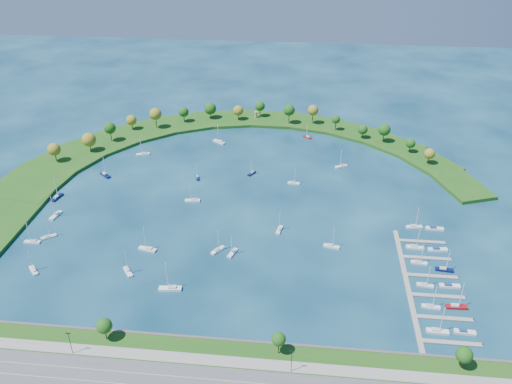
# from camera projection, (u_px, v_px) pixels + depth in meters

# --- Properties ---
(ground) EXTENTS (700.00, 700.00, 0.00)m
(ground) POSITION_uv_depth(u_px,v_px,m) (246.00, 202.00, 286.34)
(ground) COLOR #07263D
(ground) RESTS_ON ground
(south_shoreline) EXTENTS (420.00, 43.10, 11.60)m
(south_shoreline) POSITION_uv_depth(u_px,v_px,m) (203.00, 383.00, 180.15)
(south_shoreline) COLOR #1A4F15
(south_shoreline) RESTS_ON ground
(breakwater) EXTENTS (286.74, 247.64, 2.00)m
(breakwater) POSITION_uv_depth(u_px,v_px,m) (183.00, 158.00, 331.92)
(breakwater) COLOR #1A4F15
(breakwater) RESTS_ON ground
(breakwater_trees) EXTENTS (236.96, 94.63, 14.83)m
(breakwater_trees) POSITION_uv_depth(u_px,v_px,m) (226.00, 122.00, 358.16)
(breakwater_trees) COLOR #382314
(breakwater_trees) RESTS_ON breakwater
(harbor_tower) EXTENTS (2.60, 2.60, 4.62)m
(harbor_tower) POSITION_uv_depth(u_px,v_px,m) (256.00, 115.00, 386.29)
(harbor_tower) COLOR gray
(harbor_tower) RESTS_ON breakwater
(dock_system) EXTENTS (24.28, 82.00, 1.60)m
(dock_system) POSITION_uv_depth(u_px,v_px,m) (424.00, 285.00, 226.01)
(dock_system) COLOR gray
(dock_system) RESTS_ON ground
(moored_boat_0) EXTENTS (9.16, 7.22, 13.60)m
(moored_boat_0) POSITION_uv_depth(u_px,v_px,m) (219.00, 141.00, 353.36)
(moored_boat_0) COLOR white
(moored_boat_0) RESTS_ON ground
(moored_boat_1) EXTENTS (6.33, 7.61, 11.47)m
(moored_boat_1) POSITION_uv_depth(u_px,v_px,m) (218.00, 250.00, 247.28)
(moored_boat_1) COLOR white
(moored_boat_1) RESTS_ON ground
(moored_boat_2) EXTENTS (3.37, 7.66, 10.89)m
(moored_boat_2) POSITION_uv_depth(u_px,v_px,m) (279.00, 229.00, 262.09)
(moored_boat_2) COLOR white
(moored_boat_2) RESTS_ON ground
(moored_boat_3) EXTENTS (7.07, 6.01, 10.74)m
(moored_boat_3) POSITION_uv_depth(u_px,v_px,m) (49.00, 236.00, 256.80)
(moored_boat_3) COLOR white
(moored_boat_3) RESTS_ON ground
(moored_boat_4) EXTENTS (8.06, 5.51, 11.62)m
(moored_boat_4) POSITION_uv_depth(u_px,v_px,m) (341.00, 166.00, 322.23)
(moored_boat_4) COLOR white
(moored_boat_4) RESTS_ON ground
(moored_boat_5) EXTENTS (9.00, 5.11, 12.75)m
(moored_boat_5) POSITION_uv_depth(u_px,v_px,m) (143.00, 154.00, 336.98)
(moored_boat_5) COLOR white
(moored_boat_5) RESTS_ON ground
(moored_boat_6) EXTENTS (6.49, 7.85, 11.81)m
(moored_boat_6) POSITION_uv_depth(u_px,v_px,m) (128.00, 271.00, 233.31)
(moored_boat_6) COLOR white
(moored_boat_6) RESTS_ON ground
(moored_boat_7) EXTENTS (7.25, 2.47, 10.49)m
(moored_boat_7) POSITION_uv_depth(u_px,v_px,m) (294.00, 183.00, 303.91)
(moored_boat_7) COLOR white
(moored_boat_7) RESTS_ON ground
(moored_boat_8) EXTENTS (6.70, 7.00, 11.13)m
(moored_boat_8) POSITION_uv_depth(u_px,v_px,m) (33.00, 270.00, 234.09)
(moored_boat_8) COLOR white
(moored_boat_8) RESTS_ON ground
(moored_boat_9) EXTENTS (7.84, 2.44, 11.43)m
(moored_boat_9) POSITION_uv_depth(u_px,v_px,m) (32.00, 241.00, 253.12)
(moored_boat_9) COLOR white
(moored_boat_9) RESTS_ON ground
(moored_boat_10) EXTENTS (3.87, 6.72, 9.54)m
(moored_boat_10) POSITION_uv_depth(u_px,v_px,m) (198.00, 177.00, 309.72)
(moored_boat_10) COLOR #0A0E3E
(moored_boat_10) RESTS_ON ground
(moored_boat_11) EXTENTS (6.28, 5.77, 9.81)m
(moored_boat_11) POSITION_uv_depth(u_px,v_px,m) (307.00, 137.00, 360.43)
(moored_boat_11) COLOR maroon
(moored_boat_11) RESTS_ON ground
(moored_boat_12) EXTENTS (4.05, 8.92, 12.66)m
(moored_boat_12) POSITION_uv_depth(u_px,v_px,m) (57.00, 197.00, 289.66)
(moored_boat_12) COLOR #0A0E3E
(moored_boat_12) RESTS_ON ground
(moored_boat_13) EXTENTS (4.86, 6.86, 9.95)m
(moored_boat_13) POSITION_uv_depth(u_px,v_px,m) (252.00, 173.00, 314.35)
(moored_boat_13) COLOR #0A0E3E
(moored_boat_13) RESTS_ON ground
(moored_boat_14) EXTENTS (3.94, 8.91, 12.66)m
(moored_boat_14) POSITION_uv_depth(u_px,v_px,m) (56.00, 215.00, 273.75)
(moored_boat_14) COLOR white
(moored_boat_14) RESTS_ON ground
(moored_boat_15) EXTENTS (8.19, 7.51, 12.79)m
(moored_boat_15) POSITION_uv_depth(u_px,v_px,m) (105.00, 175.00, 312.30)
(moored_boat_15) COLOR #0A0E3E
(moored_boat_15) RESTS_ON ground
(moored_boat_16) EXTENTS (9.08, 4.29, 12.87)m
(moored_boat_16) POSITION_uv_depth(u_px,v_px,m) (148.00, 249.00, 247.92)
(moored_boat_16) COLOR white
(moored_boat_16) RESTS_ON ground
(moored_boat_17) EXTENTS (8.49, 3.21, 12.17)m
(moored_boat_17) POSITION_uv_depth(u_px,v_px,m) (193.00, 200.00, 286.85)
(moored_boat_17) COLOR white
(moored_boat_17) RESTS_ON ground
(moored_boat_18) EXTENTS (4.42, 7.73, 10.97)m
(moored_boat_18) POSITION_uv_depth(u_px,v_px,m) (233.00, 252.00, 245.54)
(moored_boat_18) COLOR white
(moored_boat_18) RESTS_ON ground
(moored_boat_19) EXTENTS (9.98, 3.73, 14.34)m
(moored_boat_19) POSITION_uv_depth(u_px,v_px,m) (170.00, 288.00, 223.32)
(moored_boat_19) COLOR white
(moored_boat_19) RESTS_ON ground
(moored_boat_20) EXTENTS (7.99, 3.78, 11.33)m
(moored_boat_20) POSITION_uv_depth(u_px,v_px,m) (331.00, 246.00, 249.99)
(moored_boat_20) COLOR white
(moored_boat_20) RESTS_ON ground
(docked_boat_0) EXTENTS (8.69, 2.79, 12.63)m
(docked_boat_0) POSITION_uv_depth(u_px,v_px,m) (437.00, 331.00, 201.78)
(docked_boat_0) COLOR white
(docked_boat_0) RESTS_ON ground
(docked_boat_1) EXTENTS (8.30, 2.67, 1.67)m
(docked_boat_1) POSITION_uv_depth(u_px,v_px,m) (465.00, 332.00, 201.63)
(docked_boat_1) COLOR white
(docked_boat_1) RESTS_ON ground
(docked_boat_2) EXTENTS (7.63, 2.72, 10.99)m
(docked_boat_2) POSITION_uv_depth(u_px,v_px,m) (431.00, 306.00, 213.77)
(docked_boat_2) COLOR white
(docked_boat_2) RESTS_ON ground
(docked_boat_3) EXTENTS (8.84, 2.86, 12.84)m
(docked_boat_3) POSITION_uv_depth(u_px,v_px,m) (457.00, 306.00, 213.66)
(docked_boat_3) COLOR maroon
(docked_boat_3) RESTS_ON ground
(docked_boat_4) EXTENTS (7.46, 3.01, 10.66)m
(docked_boat_4) POSITION_uv_depth(u_px,v_px,m) (425.00, 285.00, 225.43)
(docked_boat_4) COLOR white
(docked_boat_4) RESTS_ON ground
(docked_boat_5) EXTENTS (8.79, 2.67, 1.78)m
(docked_boat_5) POSITION_uv_depth(u_px,v_px,m) (450.00, 286.00, 225.08)
(docked_boat_5) COLOR white
(docked_boat_5) RESTS_ON ground
(docked_boat_6) EXTENTS (7.56, 2.90, 10.84)m
(docked_boat_6) POSITION_uv_depth(u_px,v_px,m) (419.00, 262.00, 239.05)
(docked_boat_6) COLOR white
(docked_boat_6) RESTS_ON ground
(docked_boat_7) EXTENTS (8.09, 3.07, 11.61)m
(docked_boat_7) POSITION_uv_depth(u_px,v_px,m) (444.00, 269.00, 234.62)
(docked_boat_7) COLOR #0A0E3E
(docked_boat_7) RESTS_ON ground
(docked_boat_8) EXTENTS (8.48, 2.79, 12.30)m
(docked_boat_8) POSITION_uv_depth(u_px,v_px,m) (415.00, 247.00, 249.18)
(docked_boat_8) COLOR white
(docked_boat_8) RESTS_ON ground
(docked_boat_9) EXTENTS (9.21, 3.40, 1.84)m
(docked_boat_9) POSITION_uv_depth(u_px,v_px,m) (438.00, 249.00, 247.73)
(docked_boat_9) COLOR white
(docked_boat_9) RESTS_ON ground
(docked_boat_10) EXTENTS (8.36, 3.54, 11.91)m
(docked_boat_10) POSITION_uv_depth(u_px,v_px,m) (414.00, 226.00, 264.42)
(docked_boat_10) COLOR white
(docked_boat_10) RESTS_ON ground
(docked_boat_11) EXTENTS (8.83, 2.56, 1.80)m
(docked_boat_11) POSITION_uv_depth(u_px,v_px,m) (434.00, 228.00, 263.16)
(docked_boat_11) COLOR white
(docked_boat_11) RESTS_ON ground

